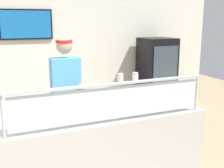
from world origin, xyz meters
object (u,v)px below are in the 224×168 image
(pizza_tray, at_px, (91,110))
(pizza_server, at_px, (92,109))
(worker_figure, at_px, (67,95))
(drink_fridge, at_px, (156,79))
(pepper_flake_shaker, at_px, (135,77))
(parmesan_shaker, at_px, (120,78))

(pizza_tray, xyz_separation_m, pizza_server, (0.00, -0.02, 0.02))
(pizza_server, bearing_deg, worker_figure, 111.67)
(pizza_tray, distance_m, pizza_server, 0.03)
(pizza_server, relative_size, worker_figure, 0.16)
(pizza_server, height_order, drink_fridge, drink_fridge)
(pepper_flake_shaker, height_order, drink_fridge, drink_fridge)
(parmesan_shaker, xyz_separation_m, pepper_flake_shaker, (0.17, 0.00, -0.00))
(pizza_server, distance_m, pepper_flake_shaker, 0.66)
(pizza_tray, xyz_separation_m, parmesan_shaker, (0.18, -0.41, 0.44))
(pepper_flake_shaker, height_order, worker_figure, worker_figure)
(parmesan_shaker, xyz_separation_m, worker_figure, (-0.30, 1.06, -0.40))
(drink_fridge, bearing_deg, pizza_tray, -137.78)
(pizza_tray, bearing_deg, drink_fridge, 42.22)
(drink_fridge, bearing_deg, worker_figure, -151.19)
(parmesan_shaker, distance_m, pepper_flake_shaker, 0.17)
(pizza_server, distance_m, parmesan_shaker, 0.59)
(parmesan_shaker, distance_m, worker_figure, 1.17)
(pepper_flake_shaker, distance_m, drink_fridge, 2.85)
(worker_figure, bearing_deg, pizza_server, -79.73)
(pizza_tray, bearing_deg, pizza_server, -83.42)
(pizza_server, xyz_separation_m, parmesan_shaker, (0.18, -0.39, 0.42))
(pizza_tray, xyz_separation_m, pepper_flake_shaker, (0.35, -0.41, 0.44))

